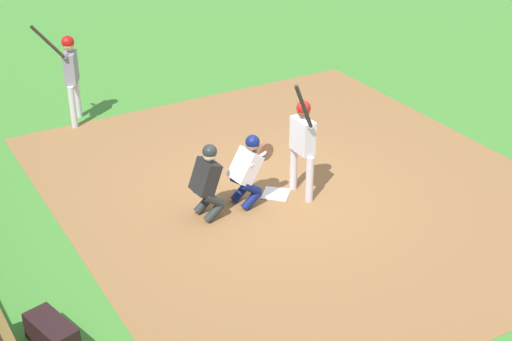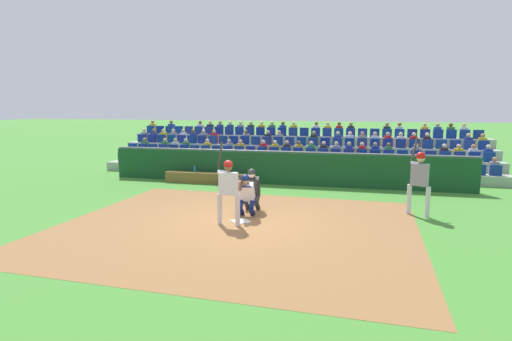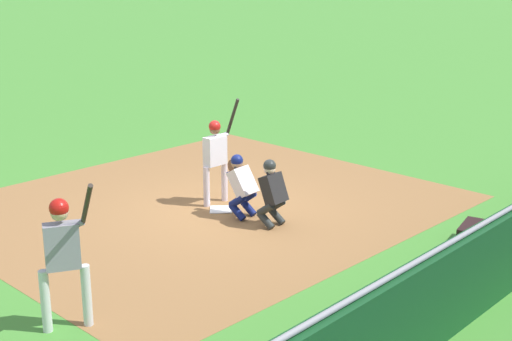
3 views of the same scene
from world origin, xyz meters
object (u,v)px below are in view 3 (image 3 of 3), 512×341
object	(u,v)px
home_plate_marker	(221,209)
equipment_duffel_bag	(472,234)
catcher_crouching	(241,182)
on_deck_batter	(63,249)
home_plate_umpire	(272,190)
batter_at_plate	(216,153)

from	to	relation	value
home_plate_marker	equipment_duffel_bag	size ratio (longest dim) A/B	0.56
home_plate_marker	catcher_crouching	size ratio (longest dim) A/B	0.35
on_deck_batter	home_plate_umpire	bearing A→B (deg)	6.81
home_plate_marker	catcher_crouching	world-z (taller)	catcher_crouching
equipment_duffel_bag	on_deck_batter	distance (m)	7.07
home_plate_marker	on_deck_batter	world-z (taller)	on_deck_batter
equipment_duffel_bag	home_plate_marker	bearing A→B (deg)	98.35
batter_at_plate	home_plate_umpire	xyz separation A→B (m)	(-0.20, -1.68, -0.37)
batter_at_plate	catcher_crouching	distance (m)	1.01
home_plate_marker	batter_at_plate	world-z (taller)	batter_at_plate
batter_at_plate	equipment_duffel_bag	distance (m)	5.16
home_plate_marker	home_plate_umpire	world-z (taller)	home_plate_umpire
home_plate_umpire	home_plate_marker	bearing A→B (deg)	91.12
home_plate_umpire	on_deck_batter	bearing A→B (deg)	-173.19
home_plate_umpire	on_deck_batter	distance (m)	4.83
catcher_crouching	home_plate_umpire	world-z (taller)	home_plate_umpire
batter_at_plate	on_deck_batter	xyz separation A→B (m)	(-4.98, -2.25, 0.08)
batter_at_plate	on_deck_batter	bearing A→B (deg)	-155.63
catcher_crouching	on_deck_batter	xyz separation A→B (m)	(-4.75, -1.34, 0.46)
home_plate_umpire	batter_at_plate	bearing A→B (deg)	83.08
catcher_crouching	equipment_duffel_bag	world-z (taller)	catcher_crouching
catcher_crouching	on_deck_batter	distance (m)	4.96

